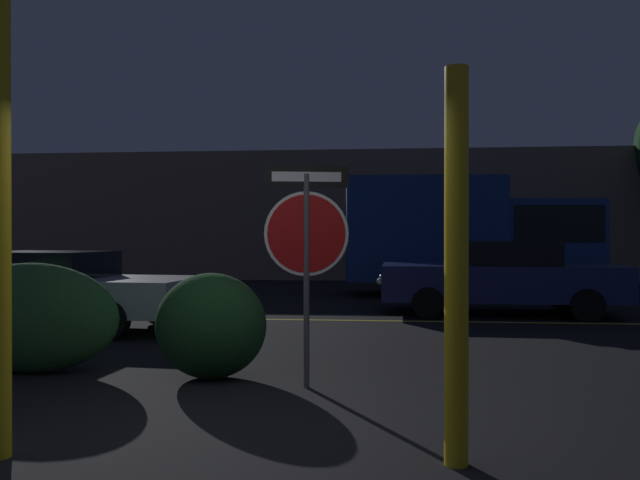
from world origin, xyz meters
TOP-DOWN VIEW (x-y plane):
  - ground_plane at (0.00, 0.00)m, footprint 260.00×260.00m
  - road_center_stripe at (0.00, 6.75)m, footprint 42.11×0.12m
  - stop_sign at (0.36, 1.63)m, footprint 0.86×0.18m
  - yellow_pole_left at (-1.54, -0.57)m, footprint 0.15×0.15m
  - yellow_pole_right at (1.62, -0.42)m, footprint 0.16×0.16m
  - hedge_bush_1 at (-2.83, 2.03)m, footprint 2.06×0.73m
  - hedge_bush_2 at (-0.72, 1.94)m, footprint 1.21×0.98m
  - passing_car_2 at (-4.32, 5.25)m, footprint 5.00×2.24m
  - passing_car_3 at (3.51, 7.97)m, footprint 4.74×2.20m
  - delivery_truck at (3.51, 12.13)m, footprint 6.61×2.73m
  - building_backdrop at (-1.04, 19.29)m, footprint 30.06×4.42m

SIDE VIEW (x-z plane):
  - ground_plane at x=0.00m, z-range 0.00..0.00m
  - road_center_stripe at x=0.00m, z-range 0.00..0.01m
  - hedge_bush_2 at x=-0.72m, z-range 0.00..1.15m
  - hedge_bush_1 at x=-2.83m, z-range 0.00..1.25m
  - passing_car_2 at x=-4.32m, z-range 0.02..1.32m
  - passing_car_3 at x=3.51m, z-range 0.01..1.46m
  - yellow_pole_right at x=1.62m, z-range 0.00..2.69m
  - stop_sign at x=0.36m, z-range 0.45..2.71m
  - delivery_truck at x=3.51m, z-range 0.11..3.19m
  - yellow_pole_left at x=-1.54m, z-range 0.00..3.31m
  - building_backdrop at x=-1.04m, z-range 0.00..4.60m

